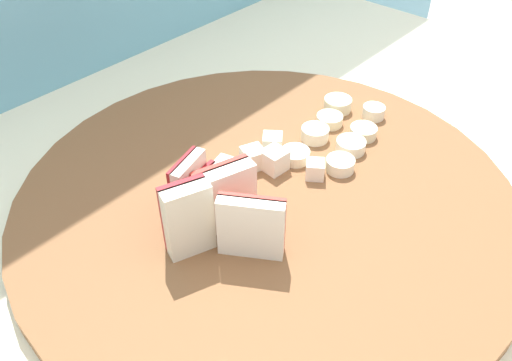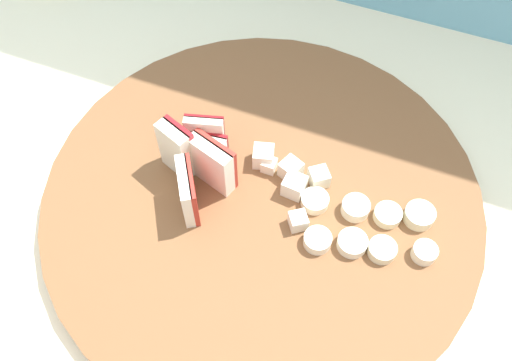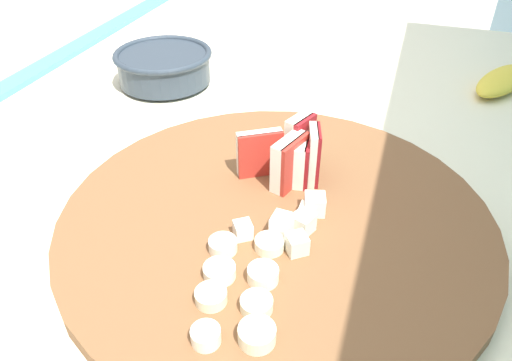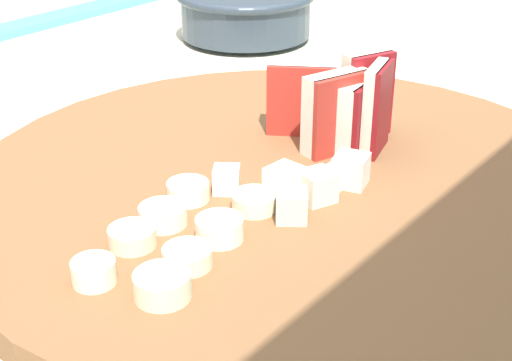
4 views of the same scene
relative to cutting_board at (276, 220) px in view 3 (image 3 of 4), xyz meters
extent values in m
cube|color=beige|center=(-0.12, -0.10, -0.45)|extent=(1.23, 0.86, 0.88)
cylinder|color=brown|center=(0.00, 0.00, 0.00)|extent=(0.45, 0.45, 0.02)
cube|color=#B22D23|center=(-0.06, -0.04, 0.04)|extent=(0.03, 0.05, 0.05)
cube|color=white|center=(-0.06, -0.04, 0.04)|extent=(0.04, 0.05, 0.05)
cube|color=maroon|center=(-0.09, 0.01, 0.04)|extent=(0.04, 0.02, 0.06)
cube|color=beige|center=(-0.09, 0.00, 0.04)|extent=(0.04, 0.03, 0.06)
cube|color=#B22D23|center=(-0.05, 0.01, 0.04)|extent=(0.05, 0.02, 0.06)
cube|color=white|center=(-0.05, 0.00, 0.04)|extent=(0.05, 0.03, 0.06)
cube|color=maroon|center=(-0.07, 0.02, 0.04)|extent=(0.05, 0.01, 0.05)
cube|color=white|center=(-0.07, 0.01, 0.04)|extent=(0.05, 0.02, 0.05)
cube|color=maroon|center=(-0.07, 0.03, 0.04)|extent=(0.04, 0.01, 0.06)
cube|color=beige|center=(-0.07, 0.02, 0.04)|extent=(0.04, 0.02, 0.06)
cube|color=white|center=(0.05, -0.02, 0.02)|extent=(0.02, 0.02, 0.02)
cube|color=white|center=(0.00, 0.03, 0.02)|extent=(0.01, 0.01, 0.01)
cube|color=beige|center=(0.05, 0.03, 0.02)|extent=(0.03, 0.03, 0.02)
cube|color=white|center=(0.03, 0.01, 0.02)|extent=(0.02, 0.02, 0.02)
cube|color=white|center=(-0.01, 0.04, 0.02)|extent=(0.03, 0.03, 0.02)
cube|color=#EFE5CC|center=(0.02, 0.03, 0.02)|extent=(0.03, 0.03, 0.02)
cylinder|color=white|center=(0.07, -0.03, 0.02)|extent=(0.03, 0.03, 0.01)
cylinder|color=white|center=(0.10, -0.02, 0.02)|extent=(0.03, 0.03, 0.01)
cylinder|color=beige|center=(0.13, -0.02, 0.02)|extent=(0.03, 0.03, 0.01)
cylinder|color=white|center=(0.17, -0.01, 0.02)|extent=(0.02, 0.02, 0.01)
cylinder|color=#F4EAC6|center=(0.05, 0.01, 0.02)|extent=(0.03, 0.03, 0.01)
cylinder|color=white|center=(0.09, 0.02, 0.02)|extent=(0.03, 0.03, 0.01)
cylinder|color=beige|center=(0.13, 0.02, 0.02)|extent=(0.03, 0.03, 0.01)
cylinder|color=beige|center=(0.15, 0.03, 0.02)|extent=(0.03, 0.03, 0.01)
cylinder|color=#2D3842|center=(-0.29, -0.27, -0.01)|extent=(0.08, 0.08, 0.01)
cylinder|color=#2D3842|center=(-0.29, -0.27, 0.02)|extent=(0.15, 0.15, 0.05)
torus|color=#2D3842|center=(-0.29, -0.27, 0.04)|extent=(0.16, 0.16, 0.01)
ellipsoid|color=gold|center=(-0.44, 0.25, 0.00)|extent=(0.17, 0.12, 0.03)
camera|label=1|loc=(-0.27, -0.22, 0.32)|focal=36.34mm
camera|label=2|loc=(0.10, -0.27, 0.50)|focal=38.91mm
camera|label=3|loc=(0.38, 0.10, 0.33)|focal=34.08mm
camera|label=4|loc=(0.37, 0.26, 0.24)|focal=52.73mm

